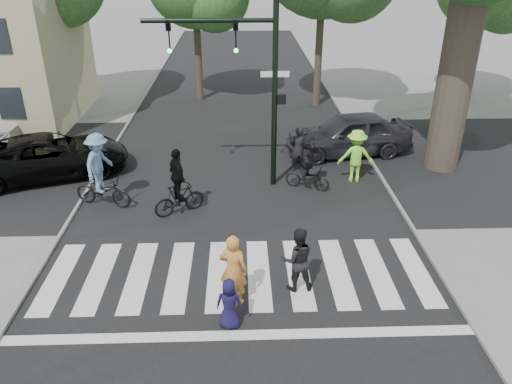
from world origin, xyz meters
TOP-DOWN VIEW (x-y plane):
  - ground at (0.00, 0.00)m, footprint 120.00×120.00m
  - road_stem at (0.00, 5.00)m, footprint 10.00×70.00m
  - road_cross at (0.00, 8.00)m, footprint 70.00×10.00m
  - curb_left at (-5.05, 5.00)m, footprint 0.10×70.00m
  - curb_right at (5.05, 5.00)m, footprint 0.10×70.00m
  - crosswalk at (0.00, 0.66)m, footprint 10.00×3.85m
  - traffic_signal at (0.35, 6.20)m, footprint 4.45×0.29m
  - pedestrian_woman at (-0.11, -0.06)m, footprint 0.74×0.59m
  - pedestrian_child at (-0.20, -0.89)m, footprint 0.63×0.45m
  - pedestrian_adult at (1.38, 0.40)m, footprint 0.84×0.68m
  - cyclist_left at (-4.24, 4.85)m, footprint 2.00×1.38m
  - cyclist_mid at (-1.79, 4.22)m, footprint 1.63×1.18m
  - cyclist_right at (2.32, 5.81)m, footprint 1.59×1.47m
  - car_suv at (-6.64, 7.21)m, footprint 5.87×4.12m
  - car_grey at (4.30, 8.88)m, footprint 5.07×2.70m
  - bystander_hivis at (4.03, 6.38)m, footprint 1.23×0.75m
  - bystander_dark at (2.16, 7.28)m, footprint 0.64×0.44m

SIDE VIEW (x-z plane):
  - ground at x=0.00m, z-range 0.00..0.00m
  - road_stem at x=0.00m, z-range 0.00..0.01m
  - road_cross at x=0.00m, z-range 0.00..0.01m
  - crosswalk at x=0.00m, z-range 0.00..0.01m
  - curb_left at x=-5.05m, z-range 0.00..0.10m
  - curb_right at x=5.05m, z-range 0.00..0.10m
  - pedestrian_child at x=-0.20m, z-range 0.00..1.20m
  - car_suv at x=-6.64m, z-range 0.00..1.49m
  - pedestrian_adult at x=1.38m, z-range 0.00..1.63m
  - car_grey at x=4.30m, z-range 0.00..1.64m
  - bystander_dark at x=2.16m, z-range 0.00..1.70m
  - cyclist_right at x=2.32m, z-range -0.10..1.81m
  - cyclist_mid at x=-1.79m, z-range -0.19..1.92m
  - pedestrian_woman at x=-0.11m, z-range 0.00..1.78m
  - bystander_hivis at x=4.03m, z-range 0.00..1.86m
  - cyclist_left at x=-4.24m, z-range -0.16..2.23m
  - traffic_signal at x=0.35m, z-range 0.90..6.90m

